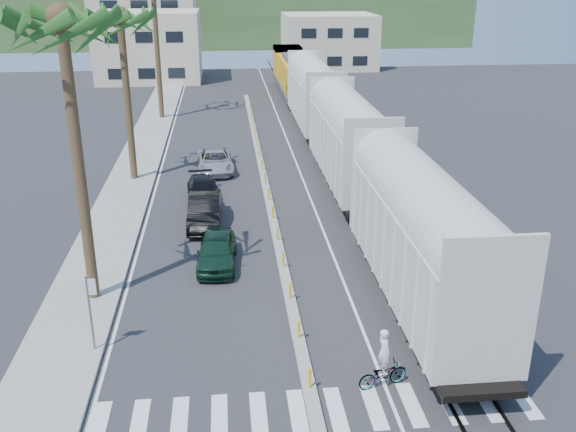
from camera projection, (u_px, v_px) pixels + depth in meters
The scene contains 16 objects.
ground at pixel (305, 373), 21.65m from camera, with size 140.00×140.00×0.00m, color #28282B.
sidewalk at pixel (137, 166), 44.00m from camera, with size 3.00×90.00×0.15m, color gray.
rails at pixel (325, 149), 48.07m from camera, with size 1.56×100.00×0.06m.
median at pixel (265, 185), 40.12m from camera, with size 0.45×60.00×0.85m.
crosswalk at pixel (314, 411), 19.79m from camera, with size 14.00×2.20×0.01m, color silver.
lane_markings at pixel (230, 164), 44.63m from camera, with size 9.42×90.00×0.01m.
freight_train at pixel (333, 122), 43.96m from camera, with size 3.00×60.94×5.85m.
palm_trees at pixel (124, 3), 38.02m from camera, with size 3.50×37.20×13.75m.
street_sign at pixel (89, 303), 22.10m from camera, with size 0.60×0.08×3.00m.
buildings at pixel (191, 35), 85.91m from camera, with size 38.00×27.00×10.00m.
hillside at pixel (234, 9), 112.20m from camera, with size 80.00×20.00×12.00m, color #385628.
car_lead at pixel (217, 251), 29.23m from camera, with size 1.94×4.35×1.45m, color #103020.
car_second at pixel (205, 211), 33.81m from camera, with size 1.76×4.78×1.56m, color black.
car_third at pixel (203, 189), 37.61m from camera, with size 2.10×4.41×1.24m, color black.
car_rear at pixel (215, 161), 42.88m from camera, with size 2.56×5.11×1.39m, color #B6B9BC.
cyclist at pixel (383, 369), 20.75m from camera, with size 1.46×2.01×2.12m.
Camera 1 is at (-2.43, -18.10, 12.79)m, focal length 40.00 mm.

